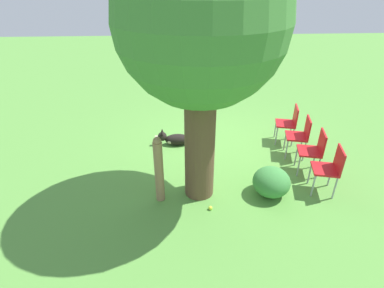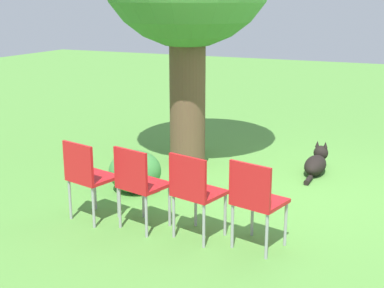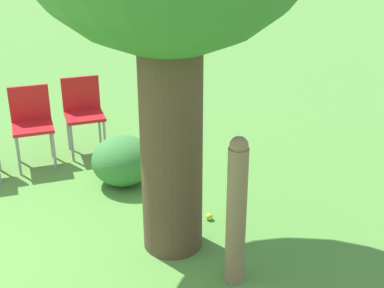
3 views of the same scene
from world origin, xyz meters
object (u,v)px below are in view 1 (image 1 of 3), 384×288
(red_chair_2, at_px, (314,149))
(oak_tree, at_px, (201,26))
(red_chair_3, at_px, (330,167))
(dog, at_px, (174,139))
(fence_post, at_px, (159,169))
(tennis_ball, at_px, (210,208))
(red_chair_0, at_px, (289,121))
(red_chair_1, at_px, (301,134))

(red_chair_2, bearing_deg, oak_tree, 26.18)
(red_chair_3, bearing_deg, dog, -21.43)
(fence_post, height_order, red_chair_3, fence_post)
(dog, distance_m, tennis_ball, 2.34)
(red_chair_0, xyz_separation_m, red_chair_1, (-0.03, 0.62, 0.00))
(fence_post, height_order, red_chair_1, fence_post)
(oak_tree, height_order, fence_post, oak_tree)
(oak_tree, distance_m, red_chair_3, 3.25)
(dog, distance_m, red_chair_3, 3.33)
(red_chair_1, relative_size, red_chair_2, 1.00)
(red_chair_1, distance_m, red_chair_2, 0.62)
(dog, bearing_deg, red_chair_0, 179.37)
(dog, height_order, red_chair_0, red_chair_0)
(oak_tree, relative_size, fence_post, 3.36)
(red_chair_3, bearing_deg, red_chair_1, -74.05)
(fence_post, distance_m, red_chair_1, 3.19)
(red_chair_1, bearing_deg, red_chair_0, -74.05)
(fence_post, height_order, red_chair_2, fence_post)
(fence_post, relative_size, red_chair_2, 1.37)
(red_chair_0, height_order, red_chair_2, same)
(dog, relative_size, tennis_ball, 15.26)
(fence_post, bearing_deg, red_chair_2, -167.44)
(red_chair_1, distance_m, tennis_ball, 2.67)
(oak_tree, bearing_deg, red_chair_3, 177.06)
(red_chair_1, height_order, tennis_ball, red_chair_1)
(oak_tree, xyz_separation_m, fence_post, (0.69, 0.15, -2.22))
(red_chair_3, bearing_deg, oak_tree, 10.64)
(red_chair_0, distance_m, red_chair_3, 1.86)
(red_chair_3, bearing_deg, tennis_ball, 23.43)
(oak_tree, bearing_deg, red_chair_1, -153.22)
(fence_post, bearing_deg, red_chair_0, -146.75)
(oak_tree, height_order, red_chair_2, oak_tree)
(dog, distance_m, red_chair_0, 2.66)
(fence_post, distance_m, tennis_ball, 1.08)
(oak_tree, bearing_deg, tennis_ball, 107.39)
(tennis_ball, bearing_deg, dog, -75.59)
(red_chair_0, xyz_separation_m, red_chair_3, (-0.08, 1.86, 0.00))
(dog, xyz_separation_m, red_chair_1, (-2.66, 0.66, 0.39))
(dog, relative_size, red_chair_3, 1.16)
(oak_tree, bearing_deg, dog, -76.42)
(dog, bearing_deg, fence_post, 82.47)
(red_chair_0, height_order, tennis_ball, red_chair_0)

